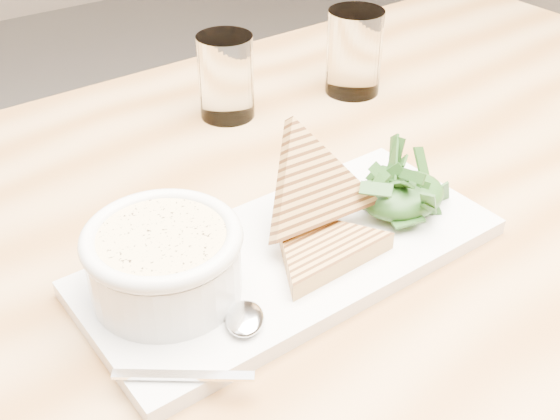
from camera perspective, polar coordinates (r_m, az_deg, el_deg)
table_top at (r=0.78m, az=6.95°, el=-0.04°), size 1.35×0.92×0.04m
table_leg_br at (r=1.59m, az=13.65°, el=2.50°), size 0.06×0.06×0.73m
platter at (r=0.67m, az=0.98°, el=-3.77°), size 0.40×0.19×0.02m
soup_bowl at (r=0.61m, az=-9.31°, el=-4.68°), size 0.13×0.13×0.05m
soup at (r=0.59m, az=-9.59°, el=-2.37°), size 0.11×0.11×0.01m
bowl_rim at (r=0.59m, az=-9.61°, el=-2.22°), size 0.14×0.14×0.01m
sandwich_flat at (r=0.65m, az=3.29°, el=-3.04°), size 0.15×0.15×0.02m
sandwich_lean at (r=0.66m, az=2.77°, el=1.78°), size 0.14×0.15×0.16m
salad_base at (r=0.71m, az=9.93°, el=1.18°), size 0.09×0.07×0.04m
arugula_pile at (r=0.71m, az=10.00°, el=1.81°), size 0.11×0.10×0.05m
spoon_bowl at (r=0.58m, az=-2.87°, el=-8.80°), size 0.05×0.05×0.01m
spoon_handle at (r=0.55m, az=-7.87°, el=-13.17°), size 0.09×0.07×0.00m
glass_near at (r=0.91m, az=-4.40°, el=10.74°), size 0.07×0.07×0.11m
glass_far at (r=0.97m, az=6.04°, el=12.65°), size 0.07×0.07×0.11m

